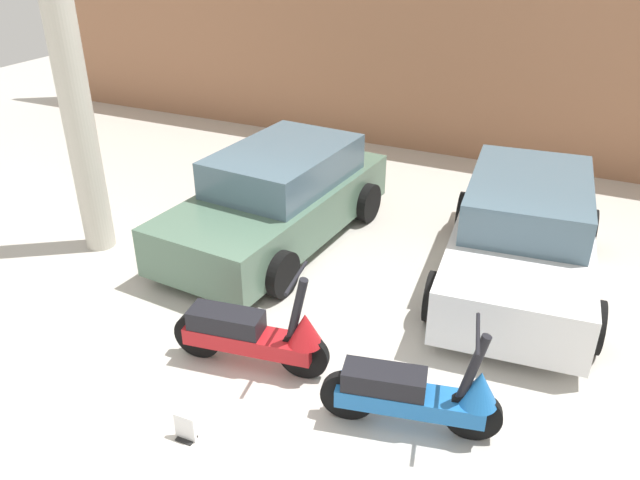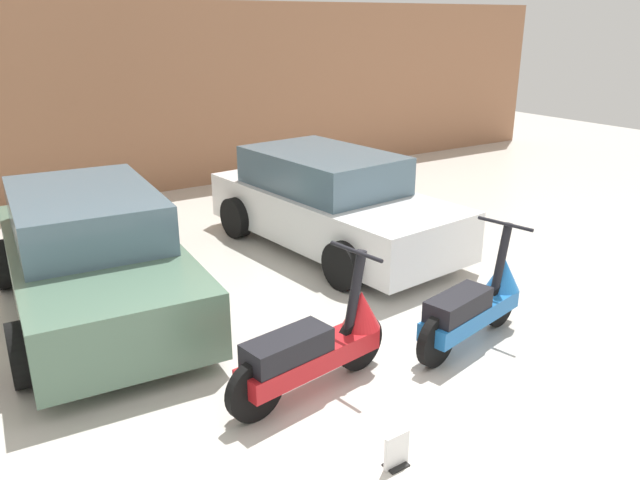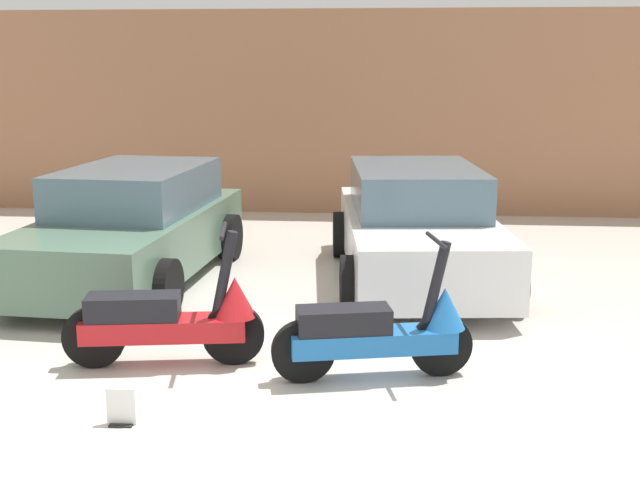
% 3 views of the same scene
% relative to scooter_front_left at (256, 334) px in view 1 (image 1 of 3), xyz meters
% --- Properties ---
extents(ground_plane, '(28.00, 28.00, 0.00)m').
position_rel_scooter_front_left_xyz_m(ground_plane, '(0.47, -0.80, -0.40)').
color(ground_plane, beige).
extents(wall_back, '(19.60, 0.12, 3.21)m').
position_rel_scooter_front_left_xyz_m(wall_back, '(0.47, 6.84, 1.21)').
color(wall_back, '#9E6B4C').
rests_on(wall_back, ground_plane).
extents(scooter_front_left, '(1.61, 0.62, 1.13)m').
position_rel_scooter_front_left_xyz_m(scooter_front_left, '(0.00, 0.00, 0.00)').
color(scooter_front_left, black).
rests_on(scooter_front_left, ground_plane).
extents(scooter_front_right, '(1.56, 0.66, 1.10)m').
position_rel_scooter_front_left_xyz_m(scooter_front_right, '(1.68, -0.13, -0.01)').
color(scooter_front_right, black).
rests_on(scooter_front_right, ground_plane).
extents(car_rear_left, '(2.01, 3.82, 1.26)m').
position_rel_scooter_front_left_xyz_m(car_rear_left, '(-1.13, 2.53, 0.20)').
color(car_rear_left, '#51705B').
rests_on(car_rear_left, ground_plane).
extents(car_rear_center, '(2.08, 3.85, 1.26)m').
position_rel_scooter_front_left_xyz_m(car_rear_center, '(2.03, 2.84, 0.20)').
color(car_rear_center, white).
rests_on(car_rear_center, ground_plane).
extents(placard_near_left_scooter, '(0.20, 0.12, 0.26)m').
position_rel_scooter_front_left_xyz_m(placard_near_left_scooter, '(-0.07, -1.10, -0.29)').
color(placard_near_left_scooter, black).
rests_on(placard_near_left_scooter, ground_plane).
extents(support_column_side, '(0.38, 0.38, 3.21)m').
position_rel_scooter_front_left_xyz_m(support_column_side, '(-3.23, 1.31, 1.21)').
color(support_column_side, beige).
rests_on(support_column_side, ground_plane).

